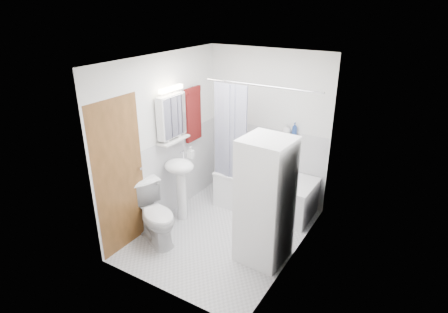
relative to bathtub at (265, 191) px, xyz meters
The scene contains 20 objects.
floor 0.99m from the bathtub, 101.76° to the right, with size 2.60×2.60×0.00m, color silver.
room_walls 1.50m from the bathtub, 101.76° to the right, with size 2.60×2.60×2.60m.
wainscot 0.71m from the bathtub, 106.99° to the right, with size 1.98×2.58×2.58m.
door 1.98m from the bathtub, 127.83° to the right, with size 0.05×2.00×2.00m.
bathtub is the anchor object (origin of this frame).
tub_spout 0.69m from the bathtub, 58.78° to the left, with size 0.04×0.04×0.12m, color silver.
curtain_rod 1.71m from the bathtub, 90.00° to the right, with size 0.02×0.02×1.68m, color silver.
shower_curtain 1.08m from the bathtub, 147.55° to the right, with size 0.55×0.02×1.45m.
sink 1.36m from the bathtub, 136.65° to the right, with size 0.44×0.37×1.04m.
medicine_cabinet 1.85m from the bathtub, 143.21° to the right, with size 0.13×0.50×0.71m.
shelf 1.62m from the bathtub, 142.83° to the right, with size 0.18×0.54×0.03m, color silver.
shower_caddy 0.93m from the bathtub, 52.00° to the left, with size 0.22×0.06×0.02m, color silver.
towel 1.62m from the bathtub, 166.71° to the right, with size 0.07×0.35×0.84m.
washer_dryer 1.29m from the bathtub, 66.01° to the right, with size 0.61×0.60×1.61m.
toilet 1.76m from the bathtub, 121.24° to the right, with size 0.45×0.80×0.78m, color white.
soap_pump 1.29m from the bathtub, 143.38° to the right, with size 0.08×0.17×0.08m, color gray.
shelf_bottle 1.73m from the bathtub, 138.11° to the right, with size 0.07×0.18×0.07m, color gray.
shelf_cup 1.60m from the bathtub, 147.09° to the right, with size 0.10×0.09×0.10m, color gray.
shampoo_a 0.98m from the bathtub, 63.65° to the left, with size 0.13×0.17×0.13m, color gray.
shampoo_b 0.98m from the bathtub, 48.97° to the left, with size 0.08×0.21×0.08m, color navy.
Camera 1 is at (2.28, -3.78, 3.05)m, focal length 30.00 mm.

